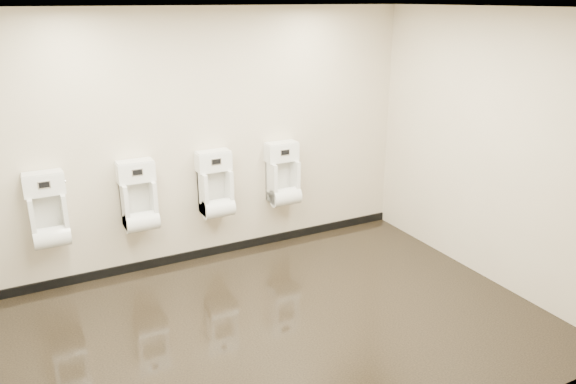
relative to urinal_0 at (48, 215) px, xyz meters
name	(u,v)px	position (x,y,z in m)	size (l,w,h in m)	color
ground	(273,329)	(1.66, -1.62, -0.85)	(5.00, 3.50, 0.00)	black
ceiling	(270,8)	(1.66, -1.62, 1.95)	(5.00, 3.50, 0.00)	white
back_wall	(203,140)	(1.66, 0.13, 0.55)	(5.00, 0.02, 2.80)	beige
front_wall	(404,270)	(1.66, -3.37, 0.55)	(5.00, 0.02, 2.80)	beige
right_wall	(491,149)	(4.16, -1.62, 0.55)	(0.02, 3.50, 2.80)	beige
skirting_back	(209,252)	(1.66, 0.12, -0.80)	(5.00, 0.02, 0.10)	black
urinal_0	(48,215)	(0.00, 0.00, 0.00)	(0.39, 0.29, 0.73)	silver
urinal_1	(139,201)	(0.89, 0.00, 0.00)	(0.39, 0.29, 0.73)	silver
urinal_2	(216,189)	(1.74, 0.00, 0.00)	(0.39, 0.29, 0.73)	silver
urinal_3	(283,179)	(2.58, 0.00, 0.00)	(0.39, 0.29, 0.73)	silver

